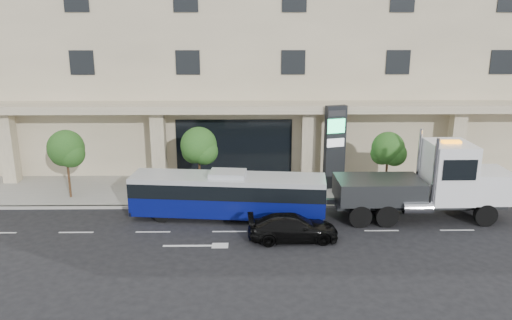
{
  "coord_description": "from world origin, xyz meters",
  "views": [
    {
      "loc": [
        1.05,
        -25.66,
        10.59
      ],
      "look_at": [
        1.44,
        2.0,
        2.92
      ],
      "focal_mm": 35.0,
      "sensor_mm": 36.0,
      "label": 1
    }
  ],
  "objects": [
    {
      "name": "signage_pylon",
      "position": [
        6.53,
        5.24,
        2.89
      ],
      "size": [
        1.42,
        0.85,
        5.39
      ],
      "rotation": [
        0.0,
        0.0,
        0.28
      ],
      "color": "black",
      "rests_on": "sidewalk"
    },
    {
      "name": "tow_truck",
      "position": [
        10.97,
        0.23,
        2.0
      ],
      "size": [
        10.69,
        2.8,
        4.87
      ],
      "rotation": [
        0.0,
        0.0,
        0.01
      ],
      "color": "#2D3033",
      "rests_on": "ground"
    },
    {
      "name": "curb",
      "position": [
        0.0,
        2.0,
        0.07
      ],
      "size": [
        120.0,
        0.3,
        0.15
      ],
      "primitive_type": "cube",
      "color": "gray",
      "rests_on": "ground"
    },
    {
      "name": "tree_mid",
      "position": [
        -1.97,
        3.59,
        3.26
      ],
      "size": [
        2.28,
        2.2,
        4.38
      ],
      "color": "#422B19",
      "rests_on": "sidewalk"
    },
    {
      "name": "city_bus",
      "position": [
        -0.14,
        0.44,
        1.38
      ],
      "size": [
        10.88,
        3.35,
        2.71
      ],
      "rotation": [
        0.0,
        0.0,
        -0.1
      ],
      "color": "black",
      "rests_on": "ground"
    },
    {
      "name": "sidewalk",
      "position": [
        0.0,
        5.0,
        0.07
      ],
      "size": [
        120.0,
        6.0,
        0.15
      ],
      "primitive_type": "cube",
      "color": "gray",
      "rests_on": "ground"
    },
    {
      "name": "ground",
      "position": [
        0.0,
        0.0,
        0.0
      ],
      "size": [
        120.0,
        120.0,
        0.0
      ],
      "primitive_type": "plane",
      "color": "black",
      "rests_on": "ground"
    },
    {
      "name": "tree_left",
      "position": [
        -9.97,
        3.59,
        3.11
      ],
      "size": [
        2.27,
        2.2,
        4.22
      ],
      "color": "#422B19",
      "rests_on": "sidewalk"
    },
    {
      "name": "black_sedan",
      "position": [
        3.23,
        -2.54,
        0.66
      ],
      "size": [
        4.6,
        2.05,
        1.31
      ],
      "primitive_type": "imported",
      "rotation": [
        0.0,
        0.0,
        1.62
      ],
      "color": "black",
      "rests_on": "ground"
    },
    {
      "name": "tree_right",
      "position": [
        9.53,
        3.59,
        3.04
      ],
      "size": [
        2.1,
        2.0,
        4.04
      ],
      "color": "#422B19",
      "rests_on": "sidewalk"
    },
    {
      "name": "convention_center",
      "position": [
        -0.0,
        15.42,
        9.97
      ],
      "size": [
        60.0,
        17.6,
        20.0
      ],
      "color": "tan",
      "rests_on": "ground"
    }
  ]
}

